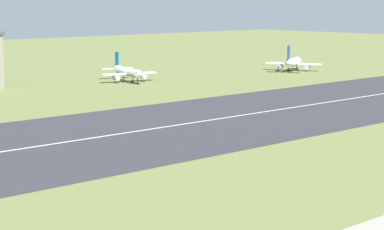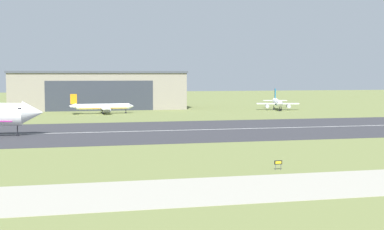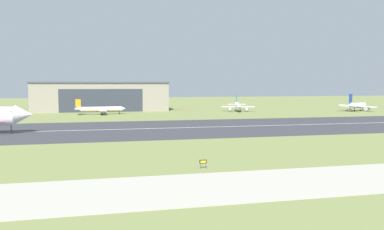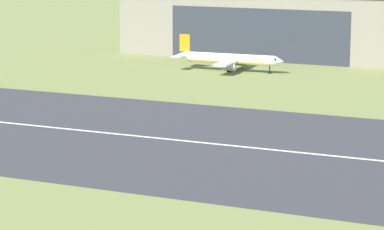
# 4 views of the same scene
# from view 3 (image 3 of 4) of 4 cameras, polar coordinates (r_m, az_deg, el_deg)

# --- Properties ---
(ground_plane) EXTENTS (756.86, 756.86, 0.00)m
(ground_plane) POSITION_cam_3_polar(r_m,az_deg,el_deg) (82.95, 15.56, -5.74)
(ground_plane) COLOR olive
(runway_strip) EXTENTS (516.86, 54.43, 0.06)m
(runway_strip) POSITION_cam_3_polar(r_m,az_deg,el_deg) (131.65, 4.54, -1.80)
(runway_strip) COLOR #333338
(runway_strip) RESTS_ON ground_plane
(runway_centreline) EXTENTS (465.17, 0.70, 0.01)m
(runway_centreline) POSITION_cam_3_polar(r_m,az_deg,el_deg) (131.64, 4.54, -1.79)
(runway_centreline) COLOR silver
(runway_centreline) RESTS_ON runway_strip
(taxiway_road) EXTENTS (387.64, 16.53, 0.05)m
(taxiway_road) POSITION_cam_3_polar(r_m,az_deg,el_deg) (65.63, 24.37, -8.68)
(taxiway_road) COLOR #A8A393
(taxiway_road) RESTS_ON ground_plane
(hangar_building) EXTENTS (74.96, 28.84, 16.55)m
(hangar_building) POSITION_cam_3_polar(r_m,az_deg,el_deg) (222.55, -13.59, 2.82)
(hangar_building) COLOR gray
(hangar_building) RESTS_ON ground_plane
(airplane_parked_west) EXTENTS (24.87, 16.88, 7.70)m
(airplane_parked_west) POSITION_cam_3_polar(r_m,az_deg,el_deg) (191.94, -13.76, 0.87)
(airplane_parked_west) COLOR white
(airplane_parked_west) RESTS_ON ground_plane
(airplane_parked_centre) EXTENTS (21.46, 19.92, 9.77)m
(airplane_parked_centre) POSITION_cam_3_polar(r_m,az_deg,el_deg) (230.95, 23.90, 1.31)
(airplane_parked_centre) COLOR white
(airplane_parked_centre) RESTS_ON ground_plane
(airplane_parked_east) EXTENTS (18.00, 22.76, 8.88)m
(airplane_parked_east) POSITION_cam_3_polar(r_m,az_deg,el_deg) (209.71, 7.01, 1.39)
(airplane_parked_east) COLOR white
(airplane_parked_east) RESTS_ON ground_plane
(runway_sign) EXTENTS (1.29, 0.13, 1.54)m
(runway_sign) POSITION_cam_3_polar(r_m,az_deg,el_deg) (66.11, 1.70, -7.21)
(runway_sign) COLOR #4C4C51
(runway_sign) RESTS_ON ground_plane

